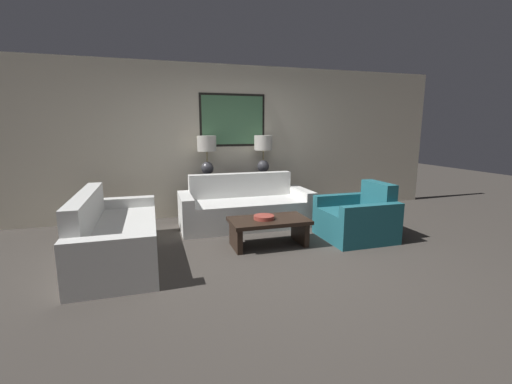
{
  "coord_description": "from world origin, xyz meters",
  "views": [
    {
      "loc": [
        -1.41,
        -3.56,
        1.57
      ],
      "look_at": [
        0.01,
        1.11,
        0.65
      ],
      "focal_mm": 24.0,
      "sensor_mm": 36.0,
      "label": 1
    }
  ],
  "objects_px": {
    "couch_by_side": "(115,236)",
    "table_lamp_left": "(207,151)",
    "coffee_table": "(269,226)",
    "table_lamp_right": "(263,150)",
    "console_table": "(236,195)",
    "armchair_near_back_wall": "(357,219)",
    "decorative_bowl": "(264,217)",
    "couch_by_back_wall": "(246,209)"
  },
  "relations": [
    {
      "from": "console_table",
      "to": "couch_by_side",
      "type": "distance_m",
      "value": 2.45
    },
    {
      "from": "coffee_table",
      "to": "table_lamp_left",
      "type": "bearing_deg",
      "value": 108.1
    },
    {
      "from": "table_lamp_right",
      "to": "couch_by_side",
      "type": "height_order",
      "value": "table_lamp_right"
    },
    {
      "from": "decorative_bowl",
      "to": "console_table",
      "type": "bearing_deg",
      "value": 89.06
    },
    {
      "from": "coffee_table",
      "to": "console_table",
      "type": "bearing_deg",
      "value": 91.37
    },
    {
      "from": "table_lamp_left",
      "to": "coffee_table",
      "type": "height_order",
      "value": "table_lamp_left"
    },
    {
      "from": "decorative_bowl",
      "to": "table_lamp_left",
      "type": "bearing_deg",
      "value": 106.05
    },
    {
      "from": "console_table",
      "to": "decorative_bowl",
      "type": "relative_size",
      "value": 5.38
    },
    {
      "from": "console_table",
      "to": "couch_by_side",
      "type": "height_order",
      "value": "couch_by_side"
    },
    {
      "from": "couch_by_back_wall",
      "to": "couch_by_side",
      "type": "distance_m",
      "value": 2.1
    },
    {
      "from": "coffee_table",
      "to": "couch_by_side",
      "type": "bearing_deg",
      "value": 176.77
    },
    {
      "from": "table_lamp_left",
      "to": "couch_by_side",
      "type": "height_order",
      "value": "table_lamp_left"
    },
    {
      "from": "couch_by_back_wall",
      "to": "decorative_bowl",
      "type": "relative_size",
      "value": 7.62
    },
    {
      "from": "couch_by_side",
      "to": "console_table",
      "type": "bearing_deg",
      "value": 39.58
    },
    {
      "from": "couch_by_side",
      "to": "coffee_table",
      "type": "bearing_deg",
      "value": -3.23
    },
    {
      "from": "console_table",
      "to": "couch_by_back_wall",
      "type": "relative_size",
      "value": 0.71
    },
    {
      "from": "decorative_bowl",
      "to": "couch_by_side",
      "type": "bearing_deg",
      "value": 176.83
    },
    {
      "from": "armchair_near_back_wall",
      "to": "console_table",
      "type": "bearing_deg",
      "value": 128.11
    },
    {
      "from": "table_lamp_left",
      "to": "couch_by_back_wall",
      "type": "distance_m",
      "value": 1.21
    },
    {
      "from": "couch_by_side",
      "to": "coffee_table",
      "type": "relative_size",
      "value": 2.0
    },
    {
      "from": "coffee_table",
      "to": "decorative_bowl",
      "type": "relative_size",
      "value": 3.8
    },
    {
      "from": "table_lamp_left",
      "to": "table_lamp_right",
      "type": "bearing_deg",
      "value": 0.0
    },
    {
      "from": "console_table",
      "to": "couch_by_side",
      "type": "relative_size",
      "value": 0.71
    },
    {
      "from": "table_lamp_right",
      "to": "coffee_table",
      "type": "distance_m",
      "value": 1.96
    },
    {
      "from": "couch_by_side",
      "to": "decorative_bowl",
      "type": "relative_size",
      "value": 7.62
    },
    {
      "from": "table_lamp_right",
      "to": "couch_by_back_wall",
      "type": "relative_size",
      "value": 0.33
    },
    {
      "from": "armchair_near_back_wall",
      "to": "decorative_bowl",
      "type": "bearing_deg",
      "value": 177.07
    },
    {
      "from": "table_lamp_right",
      "to": "couch_by_back_wall",
      "type": "height_order",
      "value": "table_lamp_right"
    },
    {
      "from": "table_lamp_right",
      "to": "couch_by_back_wall",
      "type": "distance_m",
      "value": 1.21
    },
    {
      "from": "couch_by_back_wall",
      "to": "couch_by_side",
      "type": "xyz_separation_m",
      "value": [
        -1.89,
        -0.93,
        0.0
      ]
    },
    {
      "from": "couch_by_side",
      "to": "decorative_bowl",
      "type": "height_order",
      "value": "couch_by_side"
    },
    {
      "from": "table_lamp_left",
      "to": "decorative_bowl",
      "type": "bearing_deg",
      "value": -73.95
    },
    {
      "from": "table_lamp_right",
      "to": "armchair_near_back_wall",
      "type": "xyz_separation_m",
      "value": [
        0.85,
        -1.73,
        -0.91
      ]
    },
    {
      "from": "console_table",
      "to": "decorative_bowl",
      "type": "distance_m",
      "value": 1.66
    },
    {
      "from": "coffee_table",
      "to": "decorative_bowl",
      "type": "height_order",
      "value": "decorative_bowl"
    },
    {
      "from": "console_table",
      "to": "table_lamp_left",
      "type": "xyz_separation_m",
      "value": [
        -0.51,
        0.0,
        0.81
      ]
    },
    {
      "from": "console_table",
      "to": "table_lamp_left",
      "type": "bearing_deg",
      "value": 180.0
    },
    {
      "from": "couch_by_back_wall",
      "to": "armchair_near_back_wall",
      "type": "relative_size",
      "value": 2.31
    },
    {
      "from": "couch_by_side",
      "to": "table_lamp_left",
      "type": "bearing_deg",
      "value": 48.48
    },
    {
      "from": "console_table",
      "to": "couch_by_back_wall",
      "type": "distance_m",
      "value": 0.64
    },
    {
      "from": "table_lamp_right",
      "to": "couch_by_side",
      "type": "relative_size",
      "value": 0.33
    },
    {
      "from": "table_lamp_left",
      "to": "coffee_table",
      "type": "bearing_deg",
      "value": -71.9
    }
  ]
}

